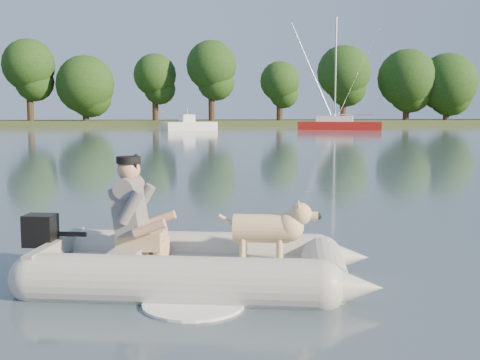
{
  "coord_description": "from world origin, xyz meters",
  "views": [
    {
      "loc": [
        -0.95,
        -5.76,
        1.68
      ],
      "look_at": [
        -0.0,
        2.26,
        0.75
      ],
      "focal_mm": 45.0,
      "sensor_mm": 36.0,
      "label": 1
    }
  ],
  "objects": [
    {
      "name": "water",
      "position": [
        0.0,
        0.0,
        0.0
      ],
      "size": [
        160.0,
        160.0,
        0.0
      ],
      "primitive_type": "plane",
      "color": "slate",
      "rests_on": "ground"
    },
    {
      "name": "shore_bank",
      "position": [
        0.0,
        62.0,
        0.25
      ],
      "size": [
        160.0,
        12.0,
        0.7
      ],
      "primitive_type": "cube",
      "color": "#47512D",
      "rests_on": "water"
    },
    {
      "name": "treeline",
      "position": [
        7.38,
        61.06,
        5.29
      ],
      "size": [
        90.04,
        7.35,
        9.27
      ],
      "color": "#332316",
      "rests_on": "shore_bank"
    },
    {
      "name": "dinghy",
      "position": [
        -0.68,
        0.0,
        0.56
      ],
      "size": [
        5.13,
        4.15,
        1.33
      ],
      "primitive_type": null,
      "rotation": [
        0.0,
        0.0,
        -0.21
      ],
      "color": "#A9A9A4",
      "rests_on": "water"
    },
    {
      "name": "man",
      "position": [
        -1.33,
        0.19,
        0.74
      ],
      "size": [
        0.8,
        0.73,
        1.03
      ],
      "primitive_type": null,
      "rotation": [
        0.0,
        0.0,
        -0.21
      ],
      "color": "slate",
      "rests_on": "dinghy"
    },
    {
      "name": "dog",
      "position": [
        -0.07,
        -0.08,
        0.5
      ],
      "size": [
        0.94,
        0.5,
        0.59
      ],
      "primitive_type": null,
      "rotation": [
        0.0,
        0.0,
        -0.21
      ],
      "color": "tan",
      "rests_on": "dinghy"
    },
    {
      "name": "outboard_motor",
      "position": [
        -2.24,
        0.33,
        0.3
      ],
      "size": [
        0.45,
        0.35,
        0.75
      ],
      "primitive_type": null,
      "rotation": [
        0.0,
        0.0,
        -0.21
      ],
      "color": "black",
      "rests_on": "dinghy"
    },
    {
      "name": "motorboat",
      "position": [
        0.77,
        45.65,
        0.9
      ],
      "size": [
        5.03,
        3.39,
        1.99
      ],
      "primitive_type": null,
      "rotation": [
        0.0,
        0.0,
        0.37
      ],
      "color": "white",
      "rests_on": "water"
    },
    {
      "name": "sailboat",
      "position": [
        13.96,
        46.08,
        0.43
      ],
      "size": [
        7.52,
        4.45,
        9.91
      ],
      "rotation": [
        0.0,
        0.0,
        -0.34
      ],
      "color": "#A01612",
      "rests_on": "water"
    }
  ]
}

